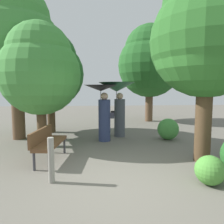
# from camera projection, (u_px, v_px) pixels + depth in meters

# --- Properties ---
(ground_plane) EXTENTS (40.00, 40.00, 0.00)m
(ground_plane) POSITION_uv_depth(u_px,v_px,m) (129.00, 181.00, 4.25)
(ground_plane) COLOR #6B665B
(person_left) EXTENTS (1.15, 1.15, 1.97)m
(person_left) POSITION_uv_depth(u_px,v_px,m) (103.00, 103.00, 7.47)
(person_left) COLOR navy
(person_left) RESTS_ON ground
(person_right) EXTENTS (1.39, 1.39, 2.08)m
(person_right) POSITION_uv_depth(u_px,v_px,m) (117.00, 95.00, 8.16)
(person_right) COLOR #474C56
(person_right) RESTS_ON ground
(park_bench) EXTENTS (0.67, 1.55, 0.83)m
(park_bench) POSITION_uv_depth(u_px,v_px,m) (47.00, 141.00, 5.42)
(park_bench) COLOR #38383D
(park_bench) RESTS_ON ground
(tree_near_left) EXTENTS (3.15, 3.15, 5.51)m
(tree_near_left) POSITION_uv_depth(u_px,v_px,m) (15.00, 38.00, 7.54)
(tree_near_left) COLOR brown
(tree_near_left) RESTS_ON ground
(tree_near_right) EXTENTS (3.56, 3.56, 5.42)m
(tree_near_right) POSITION_uv_depth(u_px,v_px,m) (150.00, 61.00, 11.99)
(tree_near_right) COLOR brown
(tree_near_right) RESTS_ON ground
(tree_mid_left) EXTENTS (2.78, 2.78, 4.22)m
(tree_mid_left) POSITION_uv_depth(u_px,v_px,m) (50.00, 69.00, 8.86)
(tree_mid_left) COLOR #4C3823
(tree_mid_left) RESTS_ON ground
(tree_mid_right) EXTENTS (2.73, 2.73, 4.86)m
(tree_mid_right) POSITION_uv_depth(u_px,v_px,m) (207.00, 31.00, 5.12)
(tree_mid_right) COLOR #4C3823
(tree_mid_right) RESTS_ON ground
(tree_far_back) EXTENTS (2.51, 2.51, 3.88)m
(tree_far_back) POSITION_uv_depth(u_px,v_px,m) (40.00, 68.00, 6.60)
(tree_far_back) COLOR #4C3823
(tree_far_back) RESTS_ON ground
(bush_path_left) EXTENTS (0.77, 0.77, 0.77)m
(bush_path_left) POSITION_uv_depth(u_px,v_px,m) (168.00, 129.00, 7.76)
(bush_path_left) COLOR #428C3D
(bush_path_left) RESTS_ON ground
(bush_behind_bench) EXTENTS (0.56, 0.56, 0.56)m
(bush_behind_bench) POSITION_uv_depth(u_px,v_px,m) (210.00, 170.00, 4.07)
(bush_behind_bench) COLOR #4C9338
(bush_behind_bench) RESTS_ON ground
(path_marker_post) EXTENTS (0.12, 0.12, 0.90)m
(path_marker_post) POSITION_uv_depth(u_px,v_px,m) (51.00, 160.00, 4.14)
(path_marker_post) COLOR gray
(path_marker_post) RESTS_ON ground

